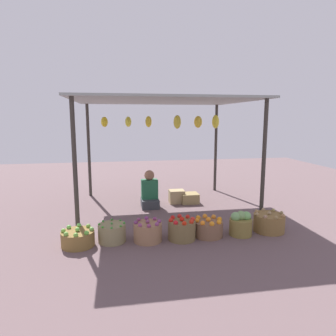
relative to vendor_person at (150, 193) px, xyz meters
name	(u,v)px	position (x,y,z in m)	size (l,w,h in m)	color
ground_plane	(163,207)	(0.26, -0.09, -0.30)	(14.00, 14.00, 0.00)	#665153
market_stall_structure	(163,107)	(0.27, -0.09, 1.78)	(3.44, 2.86, 2.22)	#38332D
vendor_person	(150,193)	(0.00, 0.00, 0.00)	(0.36, 0.44, 0.78)	#383D42
basket_green_apples	(78,238)	(-1.26, -1.80, -0.18)	(0.48, 0.48, 0.28)	brown
basket_green_chilies	(112,233)	(-0.77, -1.73, -0.16)	(0.42, 0.42, 0.31)	#8A7E55
basket_purple_onions	(148,232)	(-0.23, -1.79, -0.15)	(0.43, 0.43, 0.34)	#9A7150
basket_red_tomatoes	(182,229)	(0.30, -1.82, -0.14)	(0.43, 0.43, 0.36)	brown
basket_oranges	(208,228)	(0.74, -1.76, -0.17)	(0.46, 0.46, 0.31)	brown
basket_cabbages	(241,224)	(1.26, -1.81, -0.12)	(0.36, 0.36, 0.40)	olive
basket_potatoes	(269,223)	(1.79, -1.73, -0.15)	(0.50, 0.50, 0.34)	olive
wooden_crate_near_vendor	(189,198)	(0.90, 0.15, -0.19)	(0.38, 0.35, 0.21)	#9C8654
wooden_crate_stacked_rear	(177,196)	(0.62, 0.20, -0.16)	(0.33, 0.27, 0.29)	tan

